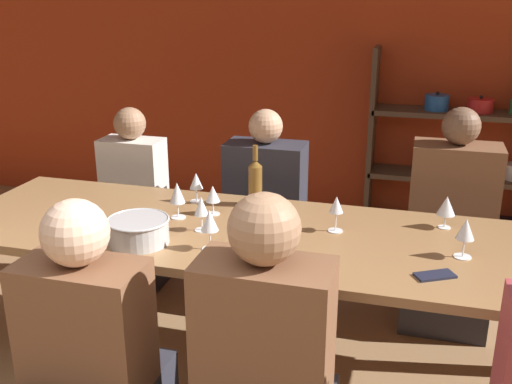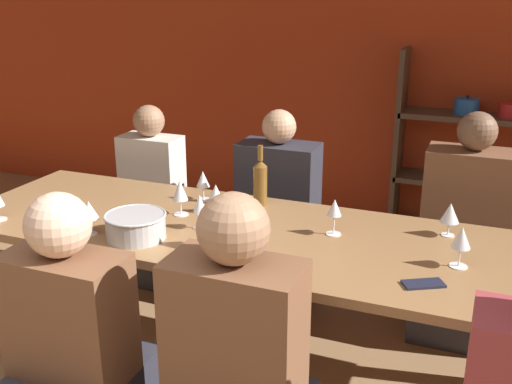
# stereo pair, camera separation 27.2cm
# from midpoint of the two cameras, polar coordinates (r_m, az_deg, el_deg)

# --- Properties ---
(wall_back_red) EXTENTS (8.80, 0.06, 2.70)m
(wall_back_red) POSITION_cam_midpoint_polar(r_m,az_deg,el_deg) (4.67, 4.09, 13.45)
(wall_back_red) COLOR #B23819
(wall_back_red) RESTS_ON ground_plane
(shelf_unit) EXTENTS (1.20, 0.30, 1.40)m
(shelf_unit) POSITION_cam_midpoint_polar(r_m,az_deg,el_deg) (4.53, 17.14, 1.83)
(shelf_unit) COLOR #4C3828
(shelf_unit) RESTS_ON ground_plane
(dining_table) EXTENTS (2.80, 0.90, 0.76)m
(dining_table) POSITION_cam_midpoint_polar(r_m,az_deg,el_deg) (2.72, -3.45, -5.27)
(dining_table) COLOR olive
(dining_table) RESTS_ON ground_plane
(mixing_bowl) EXTENTS (0.27, 0.27, 0.11)m
(mixing_bowl) POSITION_cam_midpoint_polar(r_m,az_deg,el_deg) (2.61, -14.10, -3.58)
(mixing_bowl) COLOR #B7BABC
(mixing_bowl) RESTS_ON dining_table
(wine_bottle_green) EXTENTS (0.07, 0.07, 0.31)m
(wine_bottle_green) POSITION_cam_midpoint_polar(r_m,az_deg,el_deg) (2.96, -2.71, 0.95)
(wine_bottle_green) COLOR brown
(wine_bottle_green) RESTS_ON dining_table
(wine_glass_empty_a) EXTENTS (0.08, 0.08, 0.16)m
(wine_glass_empty_a) POSITION_cam_midpoint_polar(r_m,az_deg,el_deg) (2.67, -18.51, -2.30)
(wine_glass_empty_a) COLOR white
(wine_glass_empty_a) RESTS_ON dining_table
(wine_glass_white_a) EXTENTS (0.08, 0.08, 0.15)m
(wine_glass_white_a) POSITION_cam_midpoint_polar(r_m,az_deg,el_deg) (2.77, 15.04, -1.39)
(wine_glass_white_a) COLOR white
(wine_glass_white_a) RESTS_ON dining_table
(wine_glass_empty_b) EXTENTS (0.07, 0.07, 0.15)m
(wine_glass_empty_b) POSITION_cam_midpoint_polar(r_m,az_deg,el_deg) (3.04, -8.29, 0.93)
(wine_glass_empty_b) COLOR white
(wine_glass_empty_b) RESTS_ON dining_table
(wine_glass_red_a) EXTENTS (0.07, 0.07, 0.17)m
(wine_glass_red_a) POSITION_cam_midpoint_polar(r_m,az_deg,el_deg) (2.48, 16.41, -3.61)
(wine_glass_red_a) COLOR white
(wine_glass_red_a) RESTS_ON dining_table
(wine_glass_red_b) EXTENTS (0.07, 0.07, 0.17)m
(wine_glass_red_b) POSITION_cam_midpoint_polar(r_m,az_deg,el_deg) (2.47, -7.61, -2.90)
(wine_glass_red_b) COLOR white
(wine_glass_red_b) RESTS_ON dining_table
(wine_glass_red_c) EXTENTS (0.07, 0.07, 0.14)m
(wine_glass_red_c) POSITION_cam_midpoint_polar(r_m,az_deg,el_deg) (2.86, -6.86, -0.31)
(wine_glass_red_c) COLOR white
(wine_glass_red_c) RESTS_ON dining_table
(wine_glass_red_d) EXTENTS (0.07, 0.07, 0.17)m
(wine_glass_red_d) POSITION_cam_midpoint_polar(r_m,az_deg,el_deg) (2.84, -10.26, -0.24)
(wine_glass_red_d) COLOR white
(wine_glass_red_d) RESTS_ON dining_table
(wine_glass_white_c) EXTENTS (0.07, 0.07, 0.16)m
(wine_glass_white_c) POSITION_cam_midpoint_polar(r_m,az_deg,el_deg) (2.67, -8.16, -1.51)
(wine_glass_white_c) COLOR white
(wine_glass_white_c) RESTS_ON dining_table
(wine_glass_white_d) EXTENTS (0.07, 0.07, 0.16)m
(wine_glass_white_d) POSITION_cam_midpoint_polar(r_m,az_deg,el_deg) (2.64, 4.76, -1.43)
(wine_glass_white_d) COLOR white
(wine_glass_white_d) RESTS_ON dining_table
(cell_phone) EXTENTS (0.16, 0.14, 0.01)m
(cell_phone) POSITION_cam_midpoint_polar(r_m,az_deg,el_deg) (2.34, 13.49, -7.81)
(cell_phone) COLOR #1E2338
(cell_phone) RESTS_ON dining_table
(person_far_a) EXTENTS (0.46, 0.57, 1.21)m
(person_far_a) POSITION_cam_midpoint_polar(r_m,az_deg,el_deg) (3.45, 15.67, -4.97)
(person_far_a) COLOR #2D2D38
(person_far_a) RESTS_ON ground_plane
(person_far_b) EXTENTS (0.38, 0.47, 1.12)m
(person_far_b) POSITION_cam_midpoint_polar(r_m,az_deg,el_deg) (3.86, -13.32, -2.60)
(person_far_b) COLOR #2D2D38
(person_far_b) RESTS_ON ground_plane
(person_far_c) EXTENTS (0.45, 0.57, 1.15)m
(person_far_c) POSITION_cam_midpoint_polar(r_m,az_deg,el_deg) (3.57, -1.32, -3.87)
(person_far_c) COLOR #2D2D38
(person_far_c) RESTS_ON ground_plane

